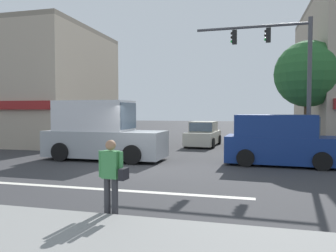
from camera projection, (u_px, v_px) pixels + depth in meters
ground_plane at (137, 168)px, 12.93m from camera, size 120.00×120.00×0.00m
lane_marking_stripe at (96, 189)px, 9.54m from camera, size 9.00×0.24×0.01m
building_left_block at (29, 88)px, 23.85m from camera, size 10.22×9.19×7.95m
street_tree at (308, 74)px, 16.53m from camera, size 3.33×3.33×5.80m
utility_pole_near_left at (42, 78)px, 20.48m from camera, size 1.40×0.22×8.35m
traffic_light_mast at (285, 67)px, 14.01m from camera, size 4.89×0.32×6.20m
box_truck_parked_curbside at (101, 133)px, 15.27m from camera, size 5.65×2.35×2.75m
van_crossing_leftbound at (280, 141)px, 13.73m from camera, size 4.70×2.25×2.11m
sedan_approaching_near at (203, 135)px, 21.24m from camera, size 2.07×4.19×1.58m
pedestrian_foreground_with_bag at (112, 174)px, 6.89m from camera, size 0.67×0.34×1.67m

